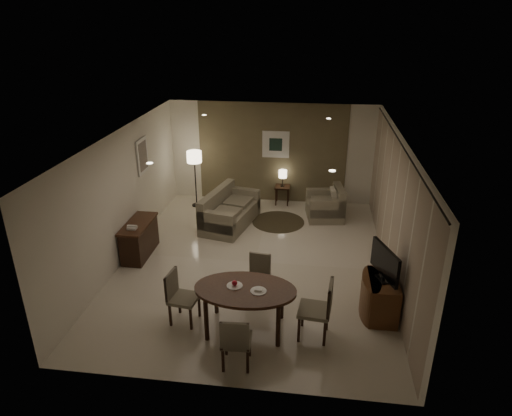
# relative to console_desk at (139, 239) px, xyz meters

# --- Properties ---
(room_shell) EXTENTS (5.50, 7.00, 2.70)m
(room_shell) POSITION_rel_console_desk_xyz_m (2.49, 0.40, 0.98)
(room_shell) COLOR beige
(room_shell) RESTS_ON ground
(taupe_accent) EXTENTS (3.96, 0.03, 2.70)m
(taupe_accent) POSITION_rel_console_desk_xyz_m (2.49, 3.48, 0.98)
(taupe_accent) COLOR brown
(taupe_accent) RESTS_ON wall_back
(curtain_wall) EXTENTS (0.08, 6.70, 2.58)m
(curtain_wall) POSITION_rel_console_desk_xyz_m (5.17, 0.00, 0.95)
(curtain_wall) COLOR #B8A58F
(curtain_wall) RESTS_ON wall_right
(curtain_rod) EXTENTS (0.03, 6.80, 0.03)m
(curtain_rod) POSITION_rel_console_desk_xyz_m (5.17, 0.00, 2.27)
(curtain_rod) COLOR black
(curtain_rod) RESTS_ON wall_right
(art_back_frame) EXTENTS (0.72, 0.03, 0.72)m
(art_back_frame) POSITION_rel_console_desk_xyz_m (2.59, 3.46, 1.23)
(art_back_frame) COLOR silver
(art_back_frame) RESTS_ON wall_back
(art_back_canvas) EXTENTS (0.34, 0.01, 0.34)m
(art_back_canvas) POSITION_rel_console_desk_xyz_m (2.59, 3.44, 1.23)
(art_back_canvas) COLOR black
(art_back_canvas) RESTS_ON wall_back
(art_left_frame) EXTENTS (0.03, 0.60, 0.80)m
(art_left_frame) POSITION_rel_console_desk_xyz_m (-0.23, 1.20, 1.48)
(art_left_frame) COLOR silver
(art_left_frame) RESTS_ON wall_left
(art_left_canvas) EXTENTS (0.01, 0.46, 0.64)m
(art_left_canvas) POSITION_rel_console_desk_xyz_m (-0.21, 1.20, 1.48)
(art_left_canvas) COLOR gray
(art_left_canvas) RESTS_ON wall_left
(downlight_nl) EXTENTS (0.10, 0.10, 0.01)m
(downlight_nl) POSITION_rel_console_desk_xyz_m (1.09, -1.80, 2.31)
(downlight_nl) COLOR white
(downlight_nl) RESTS_ON ceiling
(downlight_nr) EXTENTS (0.10, 0.10, 0.01)m
(downlight_nr) POSITION_rel_console_desk_xyz_m (3.89, -1.80, 2.31)
(downlight_nr) COLOR white
(downlight_nr) RESTS_ON ceiling
(downlight_fl) EXTENTS (0.10, 0.10, 0.01)m
(downlight_fl) POSITION_rel_console_desk_xyz_m (1.09, 1.80, 2.31)
(downlight_fl) COLOR white
(downlight_fl) RESTS_ON ceiling
(downlight_fr) EXTENTS (0.10, 0.10, 0.01)m
(downlight_fr) POSITION_rel_console_desk_xyz_m (3.89, 1.80, 2.31)
(downlight_fr) COLOR white
(downlight_fr) RESTS_ON ceiling
(console_desk) EXTENTS (0.48, 1.20, 0.75)m
(console_desk) POSITION_rel_console_desk_xyz_m (0.00, 0.00, 0.00)
(console_desk) COLOR #422A15
(console_desk) RESTS_ON floor
(telephone) EXTENTS (0.20, 0.14, 0.09)m
(telephone) POSITION_rel_console_desk_xyz_m (0.00, -0.30, 0.43)
(telephone) COLOR white
(telephone) RESTS_ON console_desk
(tv_cabinet) EXTENTS (0.48, 0.90, 0.70)m
(tv_cabinet) POSITION_rel_console_desk_xyz_m (4.89, -1.50, -0.03)
(tv_cabinet) COLOR brown
(tv_cabinet) RESTS_ON floor
(flat_tv) EXTENTS (0.36, 0.85, 0.60)m
(flat_tv) POSITION_rel_console_desk_xyz_m (4.87, -1.50, 0.65)
(flat_tv) COLOR black
(flat_tv) RESTS_ON tv_cabinet
(dining_table) EXTENTS (1.65, 1.03, 0.77)m
(dining_table) POSITION_rel_console_desk_xyz_m (2.63, -2.19, 0.01)
(dining_table) COLOR #422A15
(dining_table) RESTS_ON floor
(chair_near) EXTENTS (0.46, 0.46, 0.90)m
(chair_near) POSITION_rel_console_desk_xyz_m (2.63, -3.02, 0.07)
(chair_near) COLOR gray
(chair_near) RESTS_ON floor
(chair_far) EXTENTS (0.45, 0.45, 0.85)m
(chair_far) POSITION_rel_console_desk_xyz_m (2.72, -1.33, 0.05)
(chair_far) COLOR gray
(chair_far) RESTS_ON floor
(chair_left) EXTENTS (0.50, 0.50, 0.92)m
(chair_left) POSITION_rel_console_desk_xyz_m (1.59, -2.12, 0.09)
(chair_left) COLOR gray
(chair_left) RESTS_ON floor
(chair_right) EXTENTS (0.54, 0.54, 1.01)m
(chair_right) POSITION_rel_console_desk_xyz_m (3.74, -2.22, 0.13)
(chair_right) COLOR gray
(chair_right) RESTS_ON floor
(plate_a) EXTENTS (0.26, 0.26, 0.02)m
(plate_a) POSITION_rel_console_desk_xyz_m (2.45, -2.14, 0.41)
(plate_a) COLOR white
(plate_a) RESTS_ON dining_table
(plate_b) EXTENTS (0.26, 0.26, 0.02)m
(plate_b) POSITION_rel_console_desk_xyz_m (2.85, -2.24, 0.41)
(plate_b) COLOR white
(plate_b) RESTS_ON dining_table
(fruit_apple) EXTENTS (0.09, 0.09, 0.09)m
(fruit_apple) POSITION_rel_console_desk_xyz_m (2.45, -2.14, 0.46)
(fruit_apple) COLOR #B01423
(fruit_apple) RESTS_ON plate_a
(napkin) EXTENTS (0.12, 0.08, 0.03)m
(napkin) POSITION_rel_console_desk_xyz_m (2.85, -2.24, 0.43)
(napkin) COLOR white
(napkin) RESTS_ON plate_b
(round_rug) EXTENTS (1.30, 1.30, 0.01)m
(round_rug) POSITION_rel_console_desk_xyz_m (2.81, 2.04, -0.37)
(round_rug) COLOR #453B26
(round_rug) RESTS_ON floor
(sofa) EXTENTS (1.97, 1.29, 0.85)m
(sofa) POSITION_rel_console_desk_xyz_m (1.65, 1.74, 0.05)
(sofa) COLOR gray
(sofa) RESTS_ON floor
(armchair) EXTENTS (1.00, 1.04, 0.82)m
(armchair) POSITION_rel_console_desk_xyz_m (3.95, 2.46, 0.04)
(armchair) COLOR gray
(armchair) RESTS_ON floor
(side_table) EXTENTS (0.40, 0.40, 0.51)m
(side_table) POSITION_rel_console_desk_xyz_m (2.81, 3.25, -0.12)
(side_table) COLOR black
(side_table) RESTS_ON floor
(table_lamp) EXTENTS (0.22, 0.22, 0.50)m
(table_lamp) POSITION_rel_console_desk_xyz_m (2.81, 3.25, 0.38)
(table_lamp) COLOR #FFEAC1
(table_lamp) RESTS_ON side_table
(floor_lamp) EXTENTS (0.38, 0.38, 1.52)m
(floor_lamp) POSITION_rel_console_desk_xyz_m (0.52, 2.80, 0.39)
(floor_lamp) COLOR #FFE5B7
(floor_lamp) RESTS_ON floor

